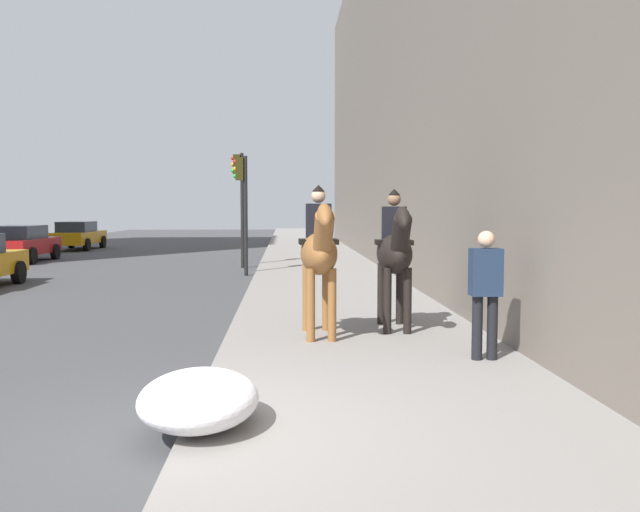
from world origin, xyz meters
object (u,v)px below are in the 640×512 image
at_px(mounted_horse_far, 395,251).
at_px(traffic_light_near_curb, 243,196).
at_px(traffic_light_far_curb, 240,192).
at_px(pedestrian_greeting, 485,286).
at_px(mounted_horse_near, 319,251).
at_px(car_near_lane, 20,243).
at_px(car_mid_lane, 78,235).

relative_size(mounted_horse_far, traffic_light_near_curb, 0.62).
bearing_deg(traffic_light_far_curb, pedestrian_greeting, -164.28).
height_order(mounted_horse_near, car_near_lane, mounted_horse_near).
bearing_deg(pedestrian_greeting, traffic_light_far_curb, 16.47).
xyz_separation_m(pedestrian_greeting, traffic_light_near_curb, (12.29, 3.94, 1.41)).
height_order(mounted_horse_far, traffic_light_near_curb, traffic_light_near_curb).
xyz_separation_m(mounted_horse_far, pedestrian_greeting, (-2.23, -0.83, -0.31)).
height_order(traffic_light_near_curb, traffic_light_far_curb, traffic_light_far_curb).
distance_m(mounted_horse_far, traffic_light_near_curb, 10.59).
bearing_deg(pedestrian_greeting, mounted_horse_near, 52.22).
bearing_deg(car_mid_lane, car_near_lane, -178.63).
xyz_separation_m(car_near_lane, traffic_light_far_curb, (-3.12, -8.84, 1.94)).
height_order(car_near_lane, car_mid_lane, same).
relative_size(mounted_horse_near, traffic_light_far_curb, 0.58).
relative_size(traffic_light_near_curb, traffic_light_far_curb, 0.92).
bearing_deg(car_mid_lane, pedestrian_greeting, -152.70).
bearing_deg(traffic_light_near_curb, mounted_horse_near, -170.13).
bearing_deg(mounted_horse_far, traffic_light_near_curb, -160.97).
xyz_separation_m(pedestrian_greeting, traffic_light_far_curb, (15.01, 4.22, 1.60)).
bearing_deg(mounted_horse_near, car_near_lane, -148.58).
bearing_deg(car_mid_lane, mounted_horse_far, -152.12).
bearing_deg(pedestrian_greeting, car_near_lane, 36.53).
bearing_deg(pedestrian_greeting, car_mid_lane, 27.70).
bearing_deg(mounted_horse_near, pedestrian_greeting, 49.21).
relative_size(mounted_horse_far, traffic_light_far_curb, 0.57).
distance_m(mounted_horse_far, traffic_light_far_curb, 13.29).
distance_m(mounted_horse_near, mounted_horse_far, 1.38).
relative_size(pedestrian_greeting, traffic_light_near_curb, 0.46).
xyz_separation_m(mounted_horse_near, car_mid_lane, (24.29, 11.10, -0.71)).
height_order(car_near_lane, traffic_light_near_curb, traffic_light_near_curb).
distance_m(mounted_horse_far, car_near_lane, 20.07).
distance_m(mounted_horse_near, traffic_light_far_curb, 13.56).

